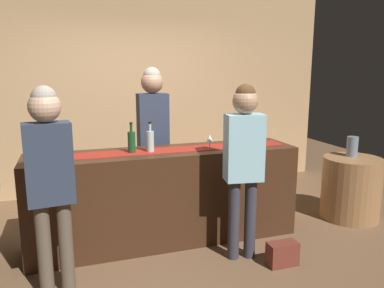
% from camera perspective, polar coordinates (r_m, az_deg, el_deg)
% --- Properties ---
extents(ground_plane, '(10.00, 10.00, 0.00)m').
position_cam_1_polar(ground_plane, '(4.12, -3.87, -14.18)').
color(ground_plane, brown).
extents(back_wall, '(6.00, 0.12, 2.90)m').
position_cam_1_polar(back_wall, '(5.59, -9.06, 7.87)').
color(back_wall, tan).
rests_on(back_wall, ground).
extents(bar_counter, '(2.73, 0.60, 0.96)m').
position_cam_1_polar(bar_counter, '(3.94, -3.96, -7.86)').
color(bar_counter, '#3D2314').
rests_on(bar_counter, ground).
extents(counter_runner_cloth, '(2.59, 0.28, 0.01)m').
position_cam_1_polar(counter_runner_cloth, '(3.81, -4.06, -0.96)').
color(counter_runner_cloth, maroon).
rests_on(counter_runner_cloth, bar_counter).
extents(wine_bottle_clear, '(0.07, 0.07, 0.30)m').
position_cam_1_polar(wine_bottle_clear, '(3.73, -6.33, 0.48)').
color(wine_bottle_clear, '#B2C6C1').
rests_on(wine_bottle_clear, bar_counter).
extents(wine_bottle_amber, '(0.07, 0.07, 0.30)m').
position_cam_1_polar(wine_bottle_amber, '(3.68, -23.02, -0.54)').
color(wine_bottle_amber, brown).
rests_on(wine_bottle_amber, bar_counter).
extents(wine_bottle_green, '(0.07, 0.07, 0.30)m').
position_cam_1_polar(wine_bottle_green, '(3.72, -9.12, 0.35)').
color(wine_bottle_green, '#194723').
rests_on(wine_bottle_green, bar_counter).
extents(wine_glass_near_customer, '(0.07, 0.07, 0.14)m').
position_cam_1_polar(wine_glass_near_customer, '(3.88, 2.69, 0.82)').
color(wine_glass_near_customer, silver).
rests_on(wine_glass_near_customer, bar_counter).
extents(wine_glass_mid_counter, '(0.07, 0.07, 0.14)m').
position_cam_1_polar(wine_glass_mid_counter, '(3.71, -18.54, -0.25)').
color(wine_glass_mid_counter, silver).
rests_on(wine_glass_mid_counter, bar_counter).
extents(bartender, '(0.34, 0.25, 1.79)m').
position_cam_1_polar(bartender, '(4.34, -5.92, 2.64)').
color(bartender, '#26262B').
rests_on(bartender, ground).
extents(customer_sipping, '(0.37, 0.25, 1.65)m').
position_cam_1_polar(customer_sipping, '(3.45, 7.84, -1.56)').
color(customer_sipping, '#33333D').
rests_on(customer_sipping, ground).
extents(customer_browsing, '(0.36, 0.24, 1.66)m').
position_cam_1_polar(customer_browsing, '(3.02, -20.75, -3.89)').
color(customer_browsing, brown).
rests_on(customer_browsing, ground).
extents(round_side_table, '(0.68, 0.68, 0.74)m').
position_cam_1_polar(round_side_table, '(4.93, 22.90, -6.14)').
color(round_side_table, '#996B42').
rests_on(round_side_table, ground).
extents(vase_on_side_table, '(0.13, 0.13, 0.24)m').
position_cam_1_polar(vase_on_side_table, '(4.90, 23.07, -0.35)').
color(vase_on_side_table, slate).
rests_on(vase_on_side_table, round_side_table).
extents(handbag, '(0.28, 0.14, 0.22)m').
position_cam_1_polar(handbag, '(3.69, 13.51, -15.85)').
color(handbag, brown).
rests_on(handbag, ground).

